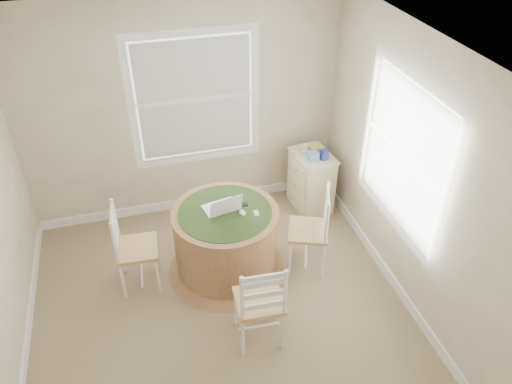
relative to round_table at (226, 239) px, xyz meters
name	(u,v)px	position (x,y,z in m)	size (l,w,h in m)	color
room	(230,193)	(-0.02, -0.41, 0.88)	(3.64, 3.64, 2.64)	#927D5C
round_table	(226,239)	(0.00, 0.00, 0.00)	(1.26, 1.26, 0.78)	#A17848
chair_left	(137,248)	(-0.89, 0.04, 0.05)	(0.42, 0.40, 0.95)	white
chair_near	(259,300)	(0.09, -0.94, 0.05)	(0.42, 0.40, 0.95)	white
chair_right	(308,230)	(0.84, -0.15, 0.05)	(0.42, 0.40, 0.95)	white
laptop	(222,207)	(-0.02, 0.04, 0.38)	(0.39, 0.36, 0.24)	white
mouse	(242,213)	(0.16, -0.07, 0.36)	(0.06, 0.10, 0.03)	white
phone	(256,213)	(0.30, -0.10, 0.35)	(0.04, 0.09, 0.02)	#B7BABF
keys	(245,205)	(0.22, 0.06, 0.36)	(0.06, 0.05, 0.03)	black
corner_chest	(311,181)	(1.25, 0.82, -0.04)	(0.48, 0.61, 0.75)	beige
tissue_box	(313,156)	(1.20, 0.72, 0.38)	(0.12, 0.12, 0.10)	#5D98D4
box_yellow	(316,149)	(1.31, 0.89, 0.36)	(0.15, 0.10, 0.06)	gold
box_blue	(324,154)	(1.33, 0.71, 0.39)	(0.08, 0.08, 0.12)	#303691
cup_cream	(305,148)	(1.19, 0.93, 0.37)	(0.07, 0.07, 0.09)	beige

